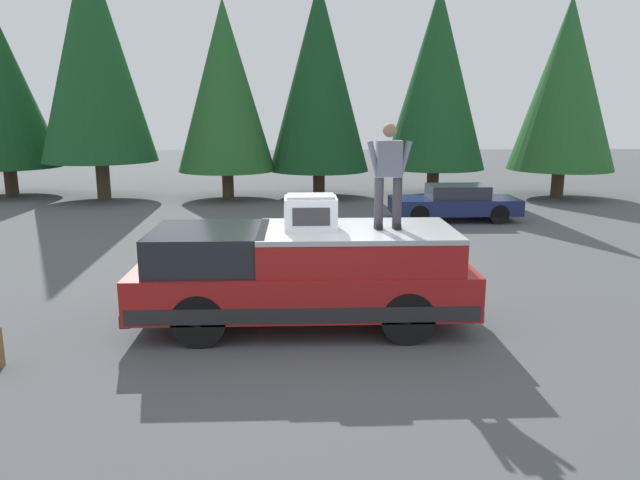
# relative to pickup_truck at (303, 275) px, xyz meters

# --- Properties ---
(ground_plane) EXTENTS (90.00, 90.00, 0.00)m
(ground_plane) POSITION_rel_pickup_truck_xyz_m (-0.22, -0.25, -0.87)
(ground_plane) COLOR #4C4F51
(pickup_truck) EXTENTS (2.01, 5.54, 1.65)m
(pickup_truck) POSITION_rel_pickup_truck_xyz_m (0.00, 0.00, 0.00)
(pickup_truck) COLOR maroon
(pickup_truck) RESTS_ON ground
(compressor_unit) EXTENTS (0.65, 0.84, 0.56)m
(compressor_unit) POSITION_rel_pickup_truck_xyz_m (-0.03, -0.12, 1.05)
(compressor_unit) COLOR silver
(compressor_unit) RESTS_ON pickup_truck
(person_on_truck_bed) EXTENTS (0.29, 0.72, 1.69)m
(person_on_truck_bed) POSITION_rel_pickup_truck_xyz_m (-0.03, -1.37, 1.68)
(person_on_truck_bed) COLOR #333338
(person_on_truck_bed) RESTS_ON pickup_truck
(parked_car_navy) EXTENTS (1.64, 4.10, 1.16)m
(parked_car_navy) POSITION_rel_pickup_truck_xyz_m (9.56, -5.03, -0.29)
(parked_car_navy) COLOR navy
(parked_car_navy) RESTS_ON ground
(conifer_far_left) EXTENTS (4.19, 4.19, 7.93)m
(conifer_far_left) POSITION_rel_pickup_truck_xyz_m (14.61, -10.64, 3.66)
(conifer_far_left) COLOR #4C3826
(conifer_far_left) RESTS_ON ground
(conifer_left) EXTENTS (4.18, 4.18, 8.45)m
(conifer_left) POSITION_rel_pickup_truck_xyz_m (15.48, -5.64, 3.91)
(conifer_left) COLOR #4C3826
(conifer_left) RESTS_ON ground
(conifer_center_left) EXTENTS (4.10, 4.10, 8.59)m
(conifer_center_left) POSITION_rel_pickup_truck_xyz_m (15.31, -0.80, 3.95)
(conifer_center_left) COLOR #4C3826
(conifer_center_left) RESTS_ON ground
(conifer_center_right) EXTENTS (3.88, 3.88, 7.78)m
(conifer_center_right) POSITION_rel_pickup_truck_xyz_m (14.84, 2.93, 3.57)
(conifer_center_right) COLOR #4C3826
(conifer_center_right) RESTS_ON ground
(conifer_right) EXTENTS (4.46, 4.46, 9.89)m
(conifer_right) POSITION_rel_pickup_truck_xyz_m (14.86, 7.96, 4.82)
(conifer_right) COLOR #4C3826
(conifer_right) RESTS_ON ground
(conifer_far_right) EXTENTS (4.37, 4.37, 7.45)m
(conifer_far_right) POSITION_rel_pickup_truck_xyz_m (16.04, 12.19, 3.44)
(conifer_far_right) COLOR #4C3826
(conifer_far_right) RESTS_ON ground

